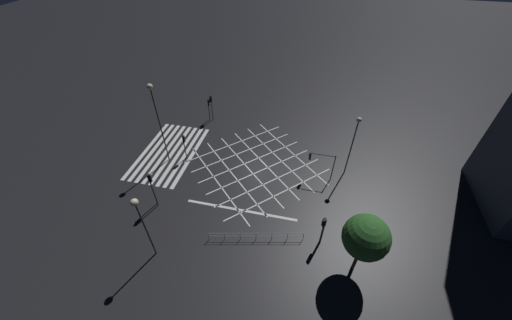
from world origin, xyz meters
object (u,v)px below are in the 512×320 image
at_px(traffic_light_ne_cross, 323,227).
at_px(traffic_light_ne_main, 323,225).
at_px(traffic_light_median_north, 320,160).
at_px(street_lamp_far, 139,213).
at_px(street_lamp_east, 155,105).
at_px(traffic_light_sw_cross, 209,105).
at_px(street_tree_near, 366,237).
at_px(street_lamp_west, 355,134).
at_px(traffic_light_median_south, 184,142).
at_px(traffic_light_sw_main, 211,103).
at_px(traffic_light_se_cross, 152,184).
at_px(traffic_light_se_main, 151,184).

relative_size(traffic_light_ne_cross, traffic_light_ne_main, 1.03).
xyz_separation_m(traffic_light_median_north, street_lamp_far, (13.43, -13.93, 3.18)).
height_order(traffic_light_median_north, street_lamp_east, street_lamp_east).
height_order(traffic_light_sw_cross, street_tree_near, street_tree_near).
xyz_separation_m(traffic_light_sw_cross, traffic_light_ne_main, (17.73, 17.42, 0.04)).
bearing_deg(traffic_light_median_north, street_tree_near, 109.74).
bearing_deg(traffic_light_sw_cross, street_lamp_west, -20.69).
height_order(traffic_light_ne_cross, street_lamp_west, street_lamp_west).
bearing_deg(traffic_light_ne_main, traffic_light_median_south, 63.55).
bearing_deg(traffic_light_sw_cross, traffic_light_sw_main, -2.82).
distance_m(traffic_light_se_cross, street_lamp_west, 22.06).
bearing_deg(traffic_light_se_main, street_tree_near, -97.66).
height_order(traffic_light_ne_main, street_tree_near, street_tree_near).
xyz_separation_m(traffic_light_sw_cross, street_lamp_east, (9.97, -2.03, 5.46)).
distance_m(traffic_light_sw_main, traffic_light_se_cross, 16.88).
xyz_separation_m(traffic_light_se_cross, street_lamp_far, (5.55, 2.64, 2.82)).
bearing_deg(traffic_light_se_main, traffic_light_ne_cross, -92.81).
distance_m(traffic_light_median_north, street_lamp_east, 19.35).
height_order(traffic_light_sw_cross, street_lamp_far, street_lamp_far).
xyz_separation_m(traffic_light_sw_cross, traffic_light_se_main, (17.10, 0.15, 0.78)).
bearing_deg(traffic_light_sw_main, traffic_light_se_main, -0.79).
relative_size(traffic_light_median_north, street_lamp_far, 0.49).
xyz_separation_m(traffic_light_ne_main, traffic_light_se_cross, (-0.84, -17.39, 0.58)).
height_order(traffic_light_sw_cross, traffic_light_median_south, traffic_light_median_south).
distance_m(traffic_light_sw_cross, street_lamp_far, 22.86).
xyz_separation_m(traffic_light_se_main, street_lamp_east, (-7.13, -2.17, 4.69)).
xyz_separation_m(traffic_light_ne_cross, traffic_light_median_south, (-8.82, -17.28, -0.05)).
relative_size(traffic_light_median_south, street_lamp_far, 0.47).
xyz_separation_m(traffic_light_ne_main, traffic_light_se_main, (-0.63, -17.27, 0.74)).
relative_size(traffic_light_se_cross, street_tree_near, 0.66).
xyz_separation_m(traffic_light_sw_main, traffic_light_median_south, (9.10, -0.27, -0.35)).
distance_m(traffic_light_ne_cross, traffic_light_sw_main, 24.71).
bearing_deg(traffic_light_se_main, traffic_light_se_cross, 31.01).
height_order(traffic_light_se_cross, traffic_light_se_main, traffic_light_se_main).
distance_m(traffic_light_median_north, traffic_light_se_main, 18.33).
distance_m(traffic_light_median_south, traffic_light_se_main, 8.01).
relative_size(street_lamp_west, street_lamp_far, 1.04).
xyz_separation_m(traffic_light_ne_main, street_lamp_east, (-7.76, -19.44, 5.42)).
height_order(traffic_light_ne_cross, traffic_light_se_cross, traffic_light_se_cross).
relative_size(traffic_light_sw_main, street_tree_near, 0.61).
xyz_separation_m(traffic_light_sw_main, street_lamp_east, (9.95, -2.41, 5.05)).
distance_m(traffic_light_median_south, street_lamp_far, 13.98).
relative_size(traffic_light_sw_cross, street_lamp_far, 0.45).
height_order(traffic_light_ne_cross, traffic_light_sw_main, traffic_light_sw_main).
height_order(traffic_light_ne_cross, street_lamp_east, street_lamp_east).
height_order(traffic_light_sw_main, traffic_light_sw_cross, traffic_light_sw_main).
xyz_separation_m(traffic_light_se_main, street_tree_near, (2.73, 20.33, 1.46)).
bearing_deg(street_lamp_east, traffic_light_se_cross, 16.49).
xyz_separation_m(traffic_light_se_main, street_lamp_far, (5.34, 2.52, 2.67)).
relative_size(traffic_light_median_south, traffic_light_se_main, 0.77).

